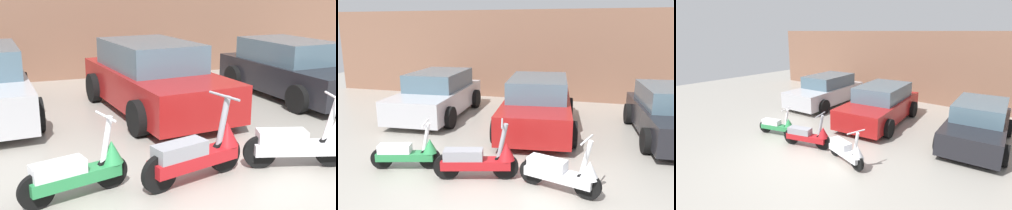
{
  "view_description": "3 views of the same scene",
  "coord_description": "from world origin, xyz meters",
  "views": [
    {
      "loc": [
        -2.47,
        -4.12,
        2.49
      ],
      "look_at": [
        -0.18,
        2.38,
        0.6
      ],
      "focal_mm": 45.0,
      "sensor_mm": 36.0,
      "label": 1
    },
    {
      "loc": [
        1.7,
        -4.75,
        2.85
      ],
      "look_at": [
        -0.38,
        2.67,
        1.0
      ],
      "focal_mm": 35.0,
      "sensor_mm": 36.0,
      "label": 2
    },
    {
      "loc": [
        5.19,
        -4.51,
        3.5
      ],
      "look_at": [
        -0.3,
        2.39,
        0.99
      ],
      "focal_mm": 28.0,
      "sensor_mm": 36.0,
      "label": 3
    }
  ],
  "objects": [
    {
      "name": "car_rear_left",
      "position": [
        -3.29,
        4.78,
        0.68
      ],
      "size": [
        2.26,
        4.3,
        1.42
      ],
      "rotation": [
        0.0,
        0.0,
        -1.5
      ],
      "color": "#B7B7BC",
      "rests_on": "ground_plane"
    },
    {
      "name": "scooter_front_left",
      "position": [
        -1.9,
        0.74,
        0.35
      ],
      "size": [
        1.39,
        0.66,
        0.99
      ],
      "rotation": [
        0.0,
        0.0,
        0.28
      ],
      "color": "black",
      "rests_on": "ground_plane"
    },
    {
      "name": "car_rear_right",
      "position": [
        3.64,
        4.32,
        0.64
      ],
      "size": [
        2.16,
        4.07,
        1.34
      ],
      "rotation": [
        0.0,
        0.0,
        -1.49
      ],
      "color": "black",
      "rests_on": "ground_plane"
    },
    {
      "name": "scooter_front_right",
      "position": [
        -0.34,
        0.69,
        0.4
      ],
      "size": [
        1.58,
        0.75,
        1.13
      ],
      "rotation": [
        0.0,
        0.0,
        0.28
      ],
      "color": "black",
      "rests_on": "ground_plane"
    },
    {
      "name": "wall_back",
      "position": [
        0.0,
        8.06,
        1.75
      ],
      "size": [
        19.6,
        0.12,
        3.49
      ],
      "primitive_type": "cube",
      "color": "#845B47",
      "rests_on": "ground_plane"
    },
    {
      "name": "car_rear_center",
      "position": [
        0.13,
        4.17,
        0.69
      ],
      "size": [
        2.45,
        4.46,
        1.45
      ],
      "rotation": [
        0.0,
        0.0,
        -1.45
      ],
      "color": "maroon",
      "rests_on": "ground_plane"
    },
    {
      "name": "ground_plane",
      "position": [
        0.0,
        0.0,
        0.0
      ],
      "size": [
        28.0,
        28.0,
        0.0
      ],
      "primitive_type": "plane",
      "color": "#9E998E"
    },
    {
      "name": "scooter_front_center",
      "position": [
        1.22,
        0.6,
        0.38
      ],
      "size": [
        1.49,
        0.72,
        1.07
      ],
      "rotation": [
        0.0,
        0.0,
        -0.29
      ],
      "color": "black",
      "rests_on": "ground_plane"
    }
  ]
}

